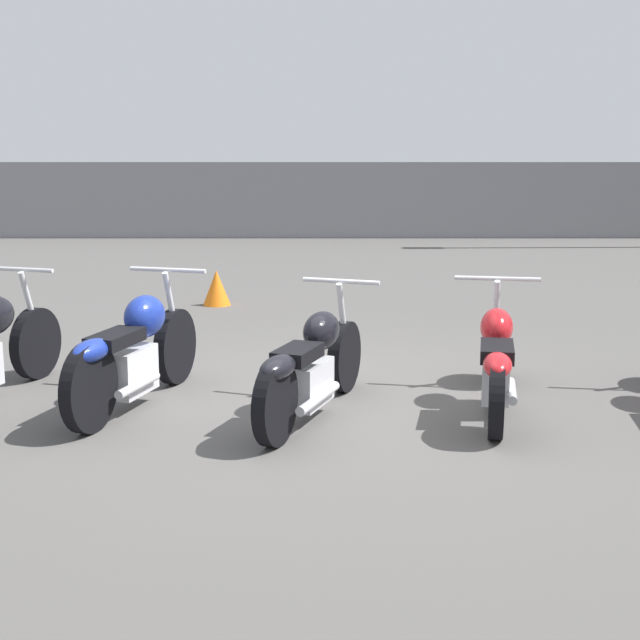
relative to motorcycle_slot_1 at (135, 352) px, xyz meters
name	(u,v)px	position (x,y,z in m)	size (l,w,h in m)	color
ground_plane	(320,401)	(1.43, 0.16, -0.44)	(60.00, 60.00, 0.00)	#514F4C
fence_back	(321,200)	(1.43, 13.62, 0.42)	(40.00, 0.04, 1.72)	gray
motorcycle_slot_1	(135,352)	(0.00, 0.00, 0.00)	(0.84, 2.01, 1.02)	black
motorcycle_slot_2	(313,366)	(1.38, -0.29, -0.04)	(0.93, 1.97, 0.96)	black
motorcycle_slot_3	(498,360)	(2.80, -0.07, -0.05)	(0.74, 2.11, 0.94)	black
traffic_cone_near	(218,288)	(0.11, 4.66, -0.21)	(0.36, 0.36, 0.46)	orange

